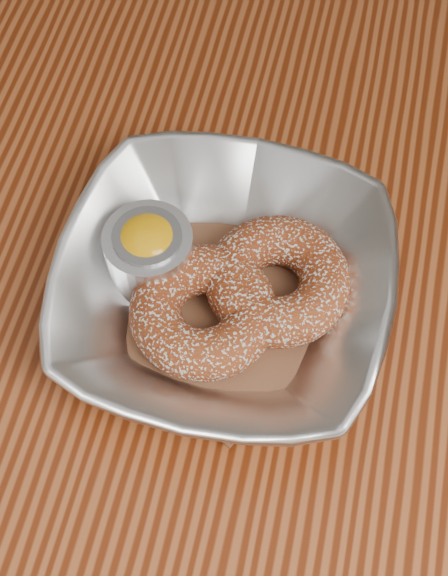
% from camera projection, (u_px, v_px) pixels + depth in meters
% --- Properties ---
extents(ground_plane, '(4.00, 4.00, 0.00)m').
position_uv_depth(ground_plane, '(159.00, 507.00, 1.23)').
color(ground_plane, '#565659').
rests_on(ground_plane, ground).
extents(table, '(1.20, 0.80, 0.75)m').
position_uv_depth(table, '(103.00, 318.00, 0.66)').
color(table, brown).
rests_on(table, ground_plane).
extents(serving_bowl, '(0.22, 0.22, 0.05)m').
position_uv_depth(serving_bowl, '(224.00, 290.00, 0.53)').
color(serving_bowl, silver).
rests_on(serving_bowl, table).
extents(parchment, '(0.20, 0.20, 0.00)m').
position_uv_depth(parchment, '(224.00, 303.00, 0.55)').
color(parchment, brown).
rests_on(parchment, table).
extents(donut_back, '(0.11, 0.11, 0.03)m').
position_uv_depth(donut_back, '(277.00, 280.00, 0.54)').
color(donut_back, maroon).
rests_on(donut_back, parchment).
extents(donut_front, '(0.11, 0.11, 0.03)m').
position_uv_depth(donut_front, '(203.00, 311.00, 0.52)').
color(donut_front, maroon).
rests_on(donut_front, parchment).
extents(ramekin, '(0.06, 0.06, 0.05)m').
position_uv_depth(ramekin, '(149.00, 252.00, 0.54)').
color(ramekin, silver).
rests_on(ramekin, table).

